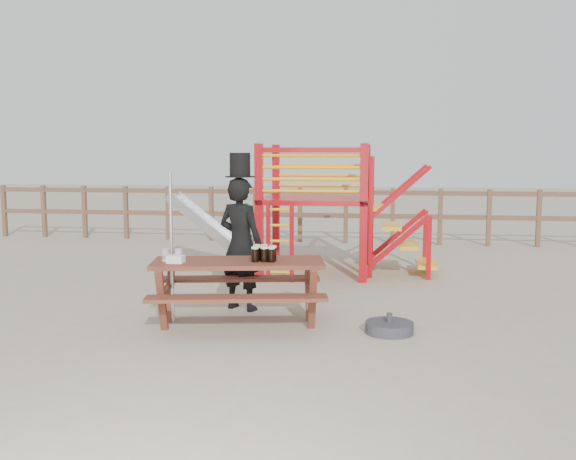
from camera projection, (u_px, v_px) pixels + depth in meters
The scene contains 10 objects.
ground at pixel (265, 330), 7.15m from camera, with size 60.00×60.00×0.00m, color tan.
back_fence at pixel (323, 209), 13.93m from camera, with size 15.09×0.09×1.20m.
playground_fort at pixel (311, 207), 10.52m from camera, with size 4.71×1.84×2.10m.
picnic_table at pixel (239, 285), 7.29m from camera, with size 2.14×1.66×0.75m.
man_with_hat at pixel (241, 240), 7.98m from camera, with size 0.71×0.60×1.96m.
metal_pole at pixel (171, 248), 7.35m from camera, with size 0.04×0.04×1.74m, color #B2B2B7.
parasol_base at pixel (389, 327), 7.01m from camera, with size 0.53×0.53×0.22m.
paper_bag at pixel (176, 259), 7.11m from camera, with size 0.18×0.14×0.08m, color white.
stout_pints at pixel (263, 253), 7.24m from camera, with size 0.28×0.28×0.17m.
empty_glasses at pixel (174, 256), 7.15m from camera, with size 0.27×0.19×0.15m.
Camera 1 is at (1.27, -6.85, 1.97)m, focal length 40.00 mm.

